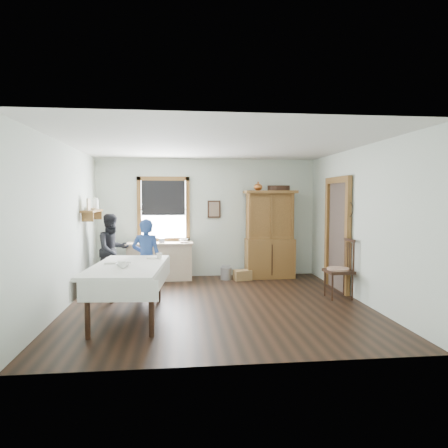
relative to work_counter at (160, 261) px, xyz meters
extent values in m
cube|color=black|center=(1.08, -2.17, -0.41)|extent=(5.00, 5.00, 0.01)
cube|color=beige|center=(1.08, -2.17, 2.28)|extent=(5.00, 5.00, 0.01)
cube|color=silver|center=(1.08, 0.33, 0.94)|extent=(5.00, 0.01, 2.70)
cube|color=silver|center=(1.08, -4.67, 0.94)|extent=(5.00, 0.01, 2.70)
cube|color=silver|center=(-1.42, -2.17, 0.94)|extent=(0.01, 5.00, 2.70)
cube|color=silver|center=(3.58, -2.17, 0.94)|extent=(0.01, 5.00, 2.70)
cube|color=white|center=(0.08, 0.31, 1.14)|extent=(1.00, 0.02, 1.30)
cube|color=brown|center=(0.08, 0.29, 1.83)|extent=(1.18, 0.06, 0.09)
cube|color=brown|center=(0.08, 0.29, 0.44)|extent=(1.18, 0.06, 0.09)
cube|color=brown|center=(-0.46, 0.29, 1.14)|extent=(0.09, 0.06, 1.48)
cube|color=brown|center=(0.63, 0.29, 1.14)|extent=(0.09, 0.06, 1.48)
cube|color=black|center=(0.08, 0.27, 1.39)|extent=(0.98, 0.03, 0.79)
cube|color=#4B3D36|center=(3.55, -1.32, 0.64)|extent=(0.03, 0.90, 2.10)
cube|color=brown|center=(3.52, -1.83, 0.64)|extent=(0.08, 0.12, 2.10)
cube|color=brown|center=(3.52, -0.81, 0.64)|extent=(0.08, 0.12, 2.10)
cube|color=brown|center=(3.52, -1.32, 1.75)|extent=(0.08, 1.14, 0.12)
cube|color=brown|center=(-1.29, -0.67, 1.14)|extent=(0.24, 1.00, 0.04)
cube|color=brown|center=(-1.29, -1.07, 1.04)|extent=(0.22, 0.03, 0.18)
cube|color=brown|center=(-1.29, -0.27, 1.04)|extent=(0.22, 0.03, 0.18)
cube|color=tan|center=(-1.29, -0.97, 1.27)|extent=(0.03, 0.22, 0.24)
cylinder|color=white|center=(-1.29, -0.32, 1.27)|extent=(0.12, 0.12, 0.22)
cube|color=#321D11|center=(1.23, 0.29, 1.14)|extent=(0.30, 0.04, 0.40)
torus|color=black|center=(3.53, -1.87, 1.31)|extent=(0.01, 0.27, 0.27)
cube|color=tan|center=(0.00, 0.00, 0.00)|extent=(1.46, 0.57, 0.83)
cube|color=brown|center=(2.47, -0.02, 0.57)|extent=(1.17, 0.56, 1.97)
cube|color=white|center=(-0.33, -2.80, -0.01)|extent=(1.22, 2.10, 0.81)
cube|color=#321D11|center=(3.30, -1.99, 0.13)|extent=(0.51, 0.51, 1.08)
cube|color=#9DA0A6|center=(1.46, -0.14, -0.28)|extent=(0.28, 0.28, 0.26)
cube|color=olive|center=(1.81, -0.24, -0.31)|extent=(0.41, 0.32, 0.22)
imported|color=navy|center=(-0.16, -1.60, 0.25)|extent=(0.53, 0.39, 1.33)
imported|color=black|center=(-0.94, -0.48, 0.27)|extent=(0.85, 0.83, 1.37)
imported|color=white|center=(-0.36, -3.08, 0.44)|extent=(0.14, 0.14, 0.09)
imported|color=white|center=(0.11, -2.27, 0.44)|extent=(0.13, 0.13, 0.10)
imported|color=white|center=(-0.38, -2.93, 0.42)|extent=(0.28, 0.28, 0.06)
imported|color=#7F6954|center=(0.45, -0.06, 0.42)|extent=(0.16, 0.21, 0.02)
imported|color=white|center=(0.53, 0.12, 0.45)|extent=(0.26, 0.26, 0.06)
imported|color=white|center=(-1.29, -0.62, 1.18)|extent=(0.22, 0.22, 0.05)
camera|label=1|loc=(0.46, -8.85, 1.40)|focal=32.00mm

